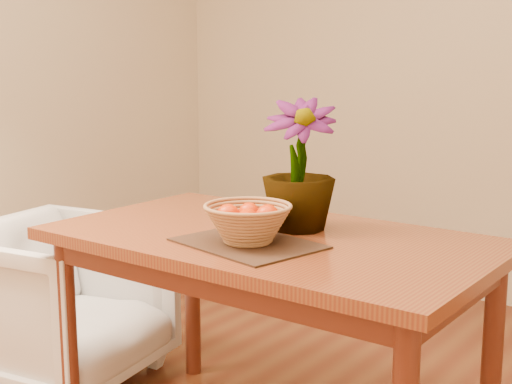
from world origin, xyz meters
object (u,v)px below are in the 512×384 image
Objects in this scene: wicker_basket at (248,225)px; armchair at (60,295)px; table at (270,261)px; potted_plant at (299,165)px.

wicker_basket is 1.11m from armchair.
table reaches higher than armchair.
potted_plant is at bearing 72.43° from table.
table is 1.04m from armchair.
wicker_basket reaches higher than table.
wicker_basket is at bearing -123.71° from potted_plant.
wicker_basket is 0.36× the size of armchair.
potted_plant is at bearing -90.77° from armchair.
armchair is (-1.00, -0.06, -0.30)m from table.
table is at bearing 98.26° from wicker_basket.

